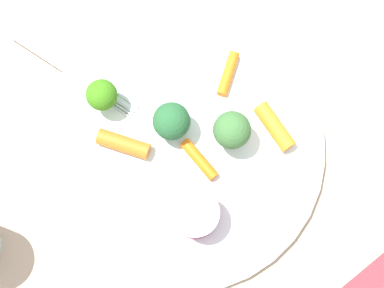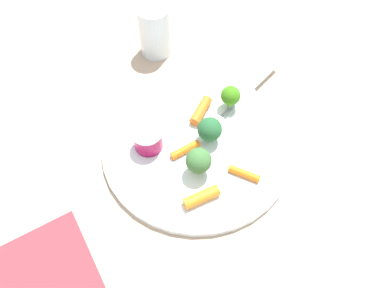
% 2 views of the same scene
% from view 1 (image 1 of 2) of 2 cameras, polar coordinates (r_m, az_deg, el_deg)
% --- Properties ---
extents(ground_plane, '(2.40, 2.40, 0.00)m').
position_cam_1_polar(ground_plane, '(0.62, -1.14, -0.34)').
color(ground_plane, tan).
extents(plate, '(0.31, 0.31, 0.01)m').
position_cam_1_polar(plate, '(0.62, -1.15, -0.22)').
color(plate, white).
rests_on(plate, ground_plane).
extents(sauce_cup, '(0.05, 0.05, 0.04)m').
position_cam_1_polar(sauce_cup, '(0.58, 0.32, -7.01)').
color(sauce_cup, '#9C1044').
rests_on(sauce_cup, plate).
extents(broccoli_floret_0, '(0.04, 0.04, 0.05)m').
position_cam_1_polar(broccoli_floret_0, '(0.59, -2.04, 2.26)').
color(broccoli_floret_0, '#89B856').
rests_on(broccoli_floret_0, plate).
extents(broccoli_floret_1, '(0.04, 0.04, 0.05)m').
position_cam_1_polar(broccoli_floret_1, '(0.58, 3.98, 1.37)').
color(broccoli_floret_1, '#98B969').
rests_on(broccoli_floret_1, plate).
extents(broccoli_floret_2, '(0.03, 0.03, 0.05)m').
position_cam_1_polar(broccoli_floret_2, '(0.60, -8.92, 4.80)').
color(broccoli_floret_2, '#98C174').
rests_on(broccoli_floret_2, plate).
extents(carrot_stick_0, '(0.05, 0.03, 0.01)m').
position_cam_1_polar(carrot_stick_0, '(0.63, 3.59, 6.95)').
color(carrot_stick_0, orange).
rests_on(carrot_stick_0, plate).
extents(carrot_stick_1, '(0.02, 0.05, 0.01)m').
position_cam_1_polar(carrot_stick_1, '(0.60, 0.46, -1.83)').
color(carrot_stick_1, orange).
rests_on(carrot_stick_1, plate).
extents(carrot_stick_2, '(0.04, 0.06, 0.02)m').
position_cam_1_polar(carrot_stick_2, '(0.61, -6.81, 0.01)').
color(carrot_stick_2, orange).
rests_on(carrot_stick_2, plate).
extents(carrot_stick_3, '(0.03, 0.06, 0.02)m').
position_cam_1_polar(carrot_stick_3, '(0.61, 8.17, 1.72)').
color(carrot_stick_3, orange).
rests_on(carrot_stick_3, plate).
extents(fork, '(0.03, 0.17, 0.00)m').
position_cam_1_polar(fork, '(0.64, -11.82, 6.80)').
color(fork, '#B4BEC0').
rests_on(fork, plate).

